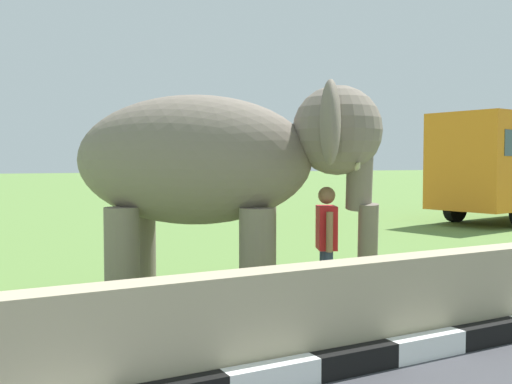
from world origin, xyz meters
name	(u,v)px	position (x,y,z in m)	size (l,w,h in m)	color
barrier_parapet	(172,338)	(2.00, 3.69, 0.50)	(28.00, 0.36, 1.00)	tan
elephant	(222,164)	(3.59, 6.08, 1.95)	(3.95, 3.51, 2.97)	slate
person_handler	(326,241)	(4.85, 5.48, 0.93)	(0.39, 0.61, 1.66)	navy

